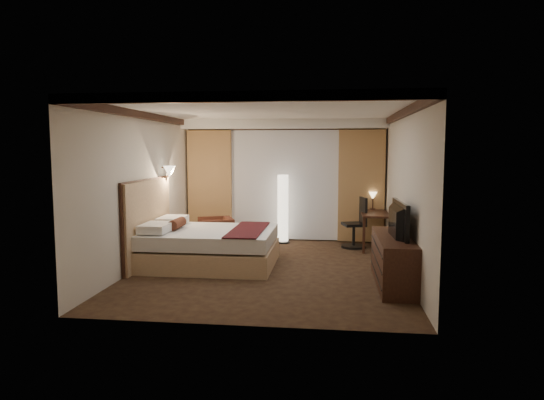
# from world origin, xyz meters

# --- Properties ---
(floor) EXTENTS (4.50, 5.50, 0.01)m
(floor) POSITION_xyz_m (0.00, 0.00, 0.00)
(floor) COLOR black
(floor) RESTS_ON ground
(ceiling) EXTENTS (4.50, 5.50, 0.01)m
(ceiling) POSITION_xyz_m (0.00, 0.00, 2.70)
(ceiling) COLOR white
(ceiling) RESTS_ON back_wall
(back_wall) EXTENTS (4.50, 0.02, 2.70)m
(back_wall) POSITION_xyz_m (0.00, 2.75, 1.35)
(back_wall) COLOR beige
(back_wall) RESTS_ON floor
(left_wall) EXTENTS (0.02, 5.50, 2.70)m
(left_wall) POSITION_xyz_m (-2.25, 0.00, 1.35)
(left_wall) COLOR beige
(left_wall) RESTS_ON floor
(right_wall) EXTENTS (0.02, 5.50, 2.70)m
(right_wall) POSITION_xyz_m (2.25, 0.00, 1.35)
(right_wall) COLOR beige
(right_wall) RESTS_ON floor
(crown_molding) EXTENTS (4.50, 5.50, 0.12)m
(crown_molding) POSITION_xyz_m (0.00, 0.00, 2.64)
(crown_molding) COLOR black
(crown_molding) RESTS_ON ceiling
(soffit) EXTENTS (4.50, 0.50, 0.20)m
(soffit) POSITION_xyz_m (0.00, 2.50, 2.60)
(soffit) COLOR white
(soffit) RESTS_ON ceiling
(curtain_sheer) EXTENTS (2.48, 0.04, 2.45)m
(curtain_sheer) POSITION_xyz_m (0.00, 2.67, 1.25)
(curtain_sheer) COLOR silver
(curtain_sheer) RESTS_ON back_wall
(curtain_left_drape) EXTENTS (1.00, 0.14, 2.45)m
(curtain_left_drape) POSITION_xyz_m (-1.70, 2.61, 1.25)
(curtain_left_drape) COLOR #AA804D
(curtain_left_drape) RESTS_ON back_wall
(curtain_right_drape) EXTENTS (1.00, 0.14, 2.45)m
(curtain_right_drape) POSITION_xyz_m (1.70, 2.61, 1.25)
(curtain_right_drape) COLOR #AA804D
(curtain_right_drape) RESTS_ON back_wall
(wall_sconce) EXTENTS (0.24, 0.24, 0.24)m
(wall_sconce) POSITION_xyz_m (-2.09, 0.99, 1.62)
(wall_sconce) COLOR white
(wall_sconce) RESTS_ON left_wall
(bed) EXTENTS (2.25, 1.76, 0.66)m
(bed) POSITION_xyz_m (-1.06, 0.11, 0.33)
(bed) COLOR white
(bed) RESTS_ON floor
(headboard) EXTENTS (0.12, 2.06, 1.50)m
(headboard) POSITION_xyz_m (-2.20, 0.11, 0.75)
(headboard) COLOR tan
(headboard) RESTS_ON floor
(armchair) EXTENTS (0.85, 0.87, 0.70)m
(armchair) POSITION_xyz_m (-1.36, 1.69, 0.35)
(armchair) COLOR #522818
(armchair) RESTS_ON floor
(side_table) EXTENTS (0.45, 0.45, 0.49)m
(side_table) POSITION_xyz_m (-0.70, 1.92, 0.25)
(side_table) COLOR black
(side_table) RESTS_ON floor
(floor_lamp) EXTENTS (0.32, 0.32, 1.51)m
(floor_lamp) POSITION_xyz_m (0.00, 2.35, 0.76)
(floor_lamp) COLOR white
(floor_lamp) RESTS_ON floor
(desk) EXTENTS (0.55, 1.28, 0.75)m
(desk) POSITION_xyz_m (1.95, 2.03, 0.38)
(desk) COLOR black
(desk) RESTS_ON floor
(desk_lamp) EXTENTS (0.18, 0.18, 0.34)m
(desk_lamp) POSITION_xyz_m (1.95, 2.53, 0.92)
(desk_lamp) COLOR #FFD899
(desk_lamp) RESTS_ON desk
(office_chair) EXTENTS (0.63, 0.63, 1.06)m
(office_chair) POSITION_xyz_m (1.53, 1.98, 0.53)
(office_chair) COLOR black
(office_chair) RESTS_ON floor
(dresser) EXTENTS (0.50, 1.90, 0.74)m
(dresser) POSITION_xyz_m (2.00, -0.73, 0.37)
(dresser) COLOR black
(dresser) RESTS_ON floor
(television) EXTENTS (0.72, 1.19, 0.15)m
(television) POSITION_xyz_m (1.97, -0.73, 1.08)
(television) COLOR black
(television) RESTS_ON dresser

